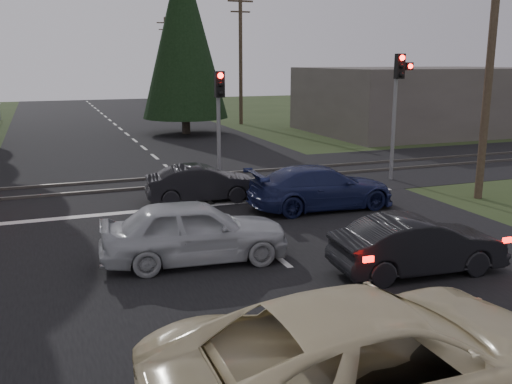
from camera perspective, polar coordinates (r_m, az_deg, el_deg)
name	(u,v)px	position (r m, az deg, el deg)	size (l,w,h in m)	color
ground	(339,308)	(10.87, 8.30, -11.37)	(120.00, 120.00, 0.00)	#283719
road	(199,193)	(19.76, -5.76, -0.07)	(14.00, 100.00, 0.01)	black
rail_corridor	(185,181)	(21.66, -7.13, 1.06)	(120.00, 8.00, 0.01)	black
stop_line	(213,205)	(18.08, -4.28, -1.26)	(13.00, 0.35, 0.00)	silver
rail_near	(190,184)	(20.89, -6.61, 0.75)	(120.00, 0.12, 0.10)	#59544C
rail_far	(180,176)	(22.41, -7.62, 1.57)	(120.00, 0.12, 0.10)	#59544C
traffic_signal_right	(398,92)	(21.99, 14.06, 9.66)	(0.68, 0.48, 4.70)	slate
traffic_signal_center	(219,109)	(20.25, -3.68, 8.32)	(0.32, 0.48, 4.10)	slate
utility_pole_near	(491,52)	(19.83, 22.45, 12.84)	(1.80, 0.26, 9.00)	#4C3D2D
utility_pole_mid	(241,56)	(40.88, -1.55, 13.41)	(1.80, 0.26, 9.00)	#4C3D2D
utility_pole_far	(166,58)	(65.02, -8.98, 13.13)	(1.80, 0.26, 9.00)	#4C3D2D
conifer_tree	(184,34)	(35.66, -7.26, 15.41)	(5.20, 5.20, 11.00)	#473D33
building_right	(423,100)	(38.31, 16.32, 8.85)	(14.00, 10.00, 4.00)	#59514C
cream_coupe	(381,362)	(7.54, 12.37, -16.23)	(2.73, 5.92, 1.65)	beige
dark_hatchback	(418,245)	(12.69, 15.88, -5.15)	(1.30, 3.74, 1.23)	black
silver_car	(195,231)	(12.92, -6.16, -3.92)	(1.69, 4.20, 1.43)	#A7ABAF
blue_sedan	(321,188)	(17.56, 6.54, 0.44)	(1.85, 4.55, 1.32)	#171E47
dark_car_far	(202,184)	(18.43, -5.42, 0.84)	(1.25, 3.57, 1.18)	black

